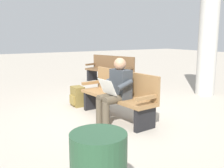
# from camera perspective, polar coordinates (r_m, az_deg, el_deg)

# --- Properties ---
(ground_plane) EXTENTS (40.00, 40.00, 0.00)m
(ground_plane) POSITION_cam_1_polar(r_m,az_deg,el_deg) (5.04, 0.84, -7.49)
(ground_plane) COLOR #A89E8E
(bench_near) EXTENTS (1.84, 0.65, 0.90)m
(bench_near) POSITION_cam_1_polar(r_m,az_deg,el_deg) (4.96, 1.50, -2.29)
(bench_near) COLOR olive
(bench_near) RESTS_ON ground
(person_seated) EXTENTS (0.60, 0.60, 1.18)m
(person_seated) POSITION_cam_1_polar(r_m,az_deg,el_deg) (4.63, 0.84, -1.09)
(person_seated) COLOR #33383D
(person_seated) RESTS_ON ground
(backpack) EXTENTS (0.34, 0.27, 0.44)m
(backpack) POSITION_cam_1_polar(r_m,az_deg,el_deg) (5.89, -7.60, -2.73)
(backpack) COLOR brown
(backpack) RESTS_ON ground
(bench_far) EXTENTS (1.86, 1.00, 0.90)m
(bench_far) POSITION_cam_1_polar(r_m,az_deg,el_deg) (8.72, -0.41, 3.28)
(bench_far) COLOR brown
(bench_far) RESTS_ON ground
(support_pillar) EXTENTS (0.49, 0.49, 3.50)m
(support_pillar) POSITION_cam_1_polar(r_m,az_deg,el_deg) (7.31, 20.47, 11.38)
(support_pillar) COLOR #B2AFA8
(support_pillar) RESTS_ON ground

